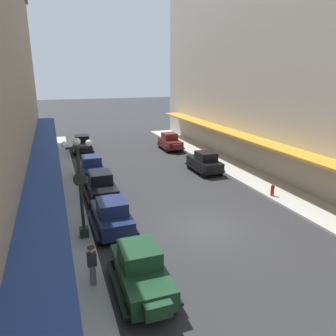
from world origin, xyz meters
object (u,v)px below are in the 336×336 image
(parked_car_3, at_px, (101,186))
(parked_car_4, at_px, (170,141))
(parked_car_6, at_px, (82,144))
(parked_car_5, at_px, (92,167))
(parked_car_0, at_px, (205,162))
(parked_car_1, at_px, (141,269))
(fire_hydrant, at_px, (272,190))
(pedestrian_1, at_px, (45,186))
(pedestrian_0, at_px, (92,265))
(lamp_post_with_clock, at_px, (80,185))
(parked_car_2, at_px, (112,214))

(parked_car_3, distance_m, parked_car_4, 15.57)
(parked_car_3, height_order, parked_car_6, same)
(parked_car_3, distance_m, parked_car_5, 4.68)
(parked_car_0, height_order, parked_car_5, same)
(parked_car_1, bearing_deg, parked_car_3, 90.02)
(fire_hydrant, distance_m, pedestrian_1, 15.45)
(pedestrian_0, bearing_deg, parked_car_1, -25.29)
(parked_car_5, xyz_separation_m, pedestrian_0, (-1.71, -14.05, 0.07))
(parked_car_6, bearing_deg, parked_car_3, -90.47)
(parked_car_1, relative_size, parked_car_6, 0.99)
(parked_car_4, xyz_separation_m, parked_car_6, (-9.41, 1.98, 0.00))
(parked_car_0, relative_size, lamp_post_with_clock, 0.83)
(parked_car_1, xyz_separation_m, parked_car_2, (-0.16, 5.40, 0.00))
(parked_car_4, xyz_separation_m, parked_car_5, (-9.57, -7.63, 0.00))
(parked_car_1, bearing_deg, pedestrian_0, 154.71)
(parked_car_5, bearing_deg, fire_hydrant, -37.35)
(parked_car_1, xyz_separation_m, pedestrian_0, (-1.75, 0.83, 0.07))
(parked_car_0, relative_size, parked_car_2, 1.00)
(parked_car_3, height_order, pedestrian_0, parked_car_3)
(parked_car_0, xyz_separation_m, parked_car_4, (0.19, 9.10, 0.00))
(parked_car_2, relative_size, pedestrian_1, 2.56)
(parked_car_0, bearing_deg, parked_car_5, 171.12)
(parked_car_1, xyz_separation_m, parked_car_5, (-0.04, 14.88, 0.00))
(fire_hydrant, bearing_deg, parked_car_3, 161.06)
(parked_car_1, height_order, fire_hydrant, parked_car_1)
(parked_car_5, height_order, pedestrian_1, parked_car_5)
(parked_car_2, relative_size, pedestrian_0, 2.56)
(parked_car_0, distance_m, parked_car_1, 16.34)
(parked_car_6, relative_size, lamp_post_with_clock, 0.83)
(parked_car_1, distance_m, parked_car_5, 14.88)
(parked_car_0, bearing_deg, parked_car_2, -139.84)
(parked_car_5, xyz_separation_m, parked_car_6, (0.15, 9.61, 0.00))
(parked_car_3, relative_size, pedestrian_1, 2.56)
(fire_hydrant, bearing_deg, parked_car_1, -149.91)
(fire_hydrant, height_order, pedestrian_1, pedestrian_1)
(parked_car_0, bearing_deg, lamp_post_with_clock, -142.42)
(parked_car_1, relative_size, pedestrian_0, 2.56)
(parked_car_1, xyz_separation_m, lamp_post_with_clock, (-1.69, 4.93, 2.04))
(parked_car_1, xyz_separation_m, parked_car_4, (9.53, 22.51, 0.00))
(parked_car_5, height_order, pedestrian_0, parked_car_5)
(fire_hydrant, bearing_deg, parked_car_2, -174.87)
(parked_car_1, bearing_deg, parked_car_4, 67.06)
(parked_car_0, height_order, lamp_post_with_clock, lamp_post_with_clock)
(parked_car_4, relative_size, pedestrian_1, 2.56)
(parked_car_0, xyz_separation_m, fire_hydrant, (1.72, -7.01, -0.38))
(parked_car_0, xyz_separation_m, parked_car_5, (-9.37, 1.46, 0.00))
(parked_car_2, xyz_separation_m, pedestrian_1, (-3.43, 5.90, 0.07))
(parked_car_4, xyz_separation_m, pedestrian_1, (-13.11, -11.22, 0.07))
(parked_car_4, bearing_deg, parked_car_6, 168.15)
(parked_car_3, distance_m, pedestrian_0, 9.54)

